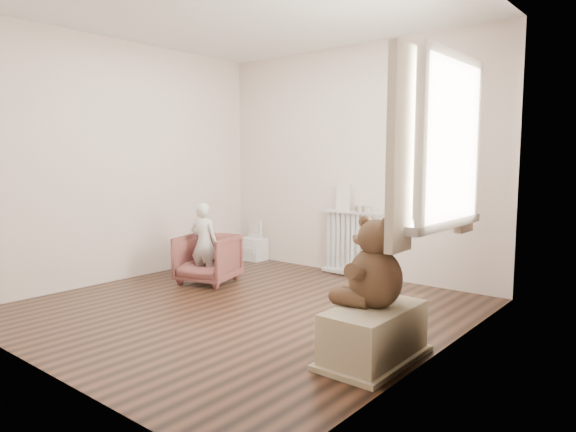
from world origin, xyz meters
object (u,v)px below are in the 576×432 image
Objects in this scene: toy_vanity at (253,239)px; child at (204,242)px; teddy_bear at (375,260)px; plush_cat at (458,201)px; toy_bench at (374,331)px; armchair at (208,259)px; radiator at (351,242)px.

toy_vanity is 1.38m from child.
teddy_bear is 2.34× the size of plush_cat.
toy_bench is (2.46, -0.69, -0.25)m from child.
toy_bench is at bearing 146.94° from child.
armchair reaches higher than toy_bench.
plush_cat is (0.15, 1.00, 0.33)m from teddy_bear.
toy_bench is at bearing -68.07° from teddy_bear.
toy_bench is at bearing -33.79° from toy_vanity.
teddy_bear is (2.93, -1.95, 0.40)m from toy_vanity.
toy_bench is at bearing -74.63° from plush_cat.
toy_vanity is 3.55m from toy_bench.
toy_vanity is at bearing 138.74° from teddy_bear.
radiator is at bearing -144.73° from child.
plush_cat is at bearing -17.09° from toy_vanity.
radiator reaches higher than armchair.
radiator reaches higher than toy_vanity.
toy_vanity is at bearing -173.93° from plush_cat.
toy_bench is at bearing -34.13° from armchair.
radiator is 1.26× the size of teddy_bear.
armchair is at bearing -107.30° from child.
teddy_bear reaches higher than child.
armchair is at bearing 163.16° from toy_bench.
radiator is at bearing 126.04° from toy_bench.
teddy_bear is at bearing -75.67° from plush_cat.
child is at bearing -127.43° from radiator.
radiator is 1.65m from child.
toy_bench is 1.30× the size of teddy_bear.
toy_vanity is at bearing 94.40° from armchair.
radiator is at bearing 1.15° from toy_vanity.
child is 1.11× the size of toy_bench.
radiator is 2.96× the size of plush_cat.
child is at bearing -149.62° from plush_cat.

